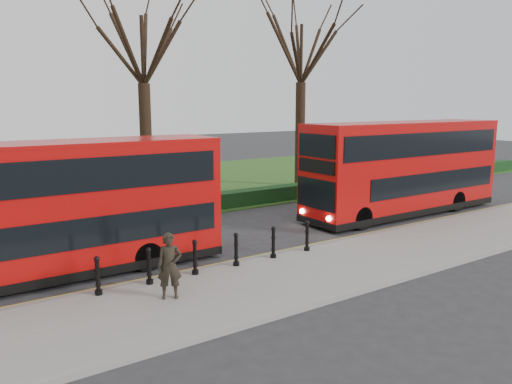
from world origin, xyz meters
TOP-DOWN VIEW (x-y plane):
  - ground at (0.00, 0.00)m, footprint 120.00×120.00m
  - pavement at (0.00, -3.00)m, footprint 60.00×4.00m
  - kerb at (0.00, -1.00)m, footprint 60.00×0.25m
  - grass_verge at (0.00, 15.00)m, footprint 60.00×18.00m
  - hedge at (0.00, 6.80)m, footprint 60.00×0.90m
  - yellow_line_outer at (0.00, -0.70)m, footprint 60.00×0.10m
  - yellow_line_inner at (0.00, -0.50)m, footprint 60.00×0.10m
  - tree_mid at (2.00, 10.00)m, footprint 7.10×7.10m
  - tree_right at (12.00, 10.00)m, footprint 7.42×7.42m
  - bollard_row at (-0.44, -1.35)m, footprint 7.29×0.15m
  - bus_lead at (-4.51, 1.14)m, footprint 10.13×2.33m
  - bus_rear at (10.97, 1.08)m, footprint 10.77×2.47m
  - pedestrian at (-2.53, -2.63)m, footprint 0.75×0.64m

SIDE VIEW (x-z plane):
  - ground at x=0.00m, z-range 0.00..0.00m
  - yellow_line_outer at x=0.00m, z-range 0.00..0.01m
  - yellow_line_inner at x=0.00m, z-range 0.00..0.01m
  - grass_verge at x=0.00m, z-range 0.00..0.06m
  - pavement at x=0.00m, z-range 0.00..0.15m
  - kerb at x=0.00m, z-range -0.01..0.15m
  - hedge at x=0.00m, z-range 0.00..0.80m
  - bollard_row at x=-0.44m, z-range 0.15..1.15m
  - pedestrian at x=-2.53m, z-range 0.15..1.88m
  - bus_lead at x=-4.51m, z-range 0.02..4.04m
  - bus_rear at x=10.97m, z-range 0.02..4.30m
  - tree_mid at x=2.00m, z-range 2.51..13.60m
  - tree_right at x=12.00m, z-range 2.63..14.23m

